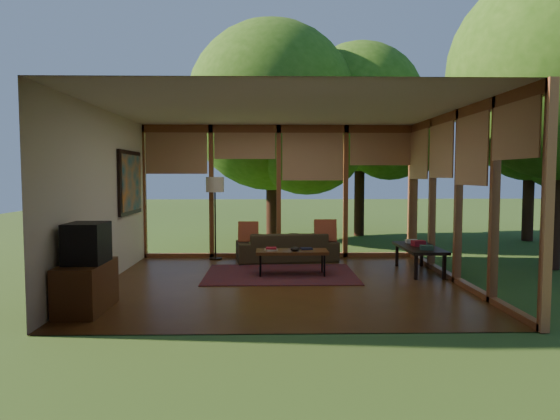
{
  "coord_description": "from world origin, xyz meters",
  "views": [
    {
      "loc": [
        -0.2,
        -7.7,
        1.68
      ],
      "look_at": [
        -0.01,
        0.7,
        1.1
      ],
      "focal_mm": 32.0,
      "sensor_mm": 36.0,
      "label": 1
    }
  ],
  "objects_px": {
    "media_cabinet": "(86,287)",
    "floor_lamp": "(215,189)",
    "sofa": "(287,247)",
    "coffee_table": "(292,252)",
    "side_console": "(419,249)",
    "television": "(87,243)"
  },
  "relations": [
    {
      "from": "sofa",
      "to": "media_cabinet",
      "type": "height_order",
      "value": "media_cabinet"
    },
    {
      "from": "sofa",
      "to": "floor_lamp",
      "type": "relative_size",
      "value": 1.18
    },
    {
      "from": "sofa",
      "to": "floor_lamp",
      "type": "bearing_deg",
      "value": -17.17
    },
    {
      "from": "media_cabinet",
      "to": "coffee_table",
      "type": "xyz_separation_m",
      "value": [
        2.65,
        2.15,
        0.09
      ]
    },
    {
      "from": "media_cabinet",
      "to": "coffee_table",
      "type": "relative_size",
      "value": 0.83
    },
    {
      "from": "sofa",
      "to": "side_console",
      "type": "height_order",
      "value": "sofa"
    },
    {
      "from": "media_cabinet",
      "to": "floor_lamp",
      "type": "xyz_separation_m",
      "value": [
        1.2,
        3.77,
        1.11
      ]
    },
    {
      "from": "floor_lamp",
      "to": "coffee_table",
      "type": "relative_size",
      "value": 1.38
    },
    {
      "from": "television",
      "to": "floor_lamp",
      "type": "xyz_separation_m",
      "value": [
        1.18,
        3.77,
        0.56
      ]
    },
    {
      "from": "sofa",
      "to": "side_console",
      "type": "xyz_separation_m",
      "value": [
        2.25,
        -1.19,
        0.13
      ]
    },
    {
      "from": "coffee_table",
      "to": "side_console",
      "type": "distance_m",
      "value": 2.22
    },
    {
      "from": "coffee_table",
      "to": "side_console",
      "type": "height_order",
      "value": "side_console"
    },
    {
      "from": "coffee_table",
      "to": "side_console",
      "type": "xyz_separation_m",
      "value": [
        2.22,
        0.2,
        0.02
      ]
    },
    {
      "from": "media_cabinet",
      "to": "side_console",
      "type": "height_order",
      "value": "media_cabinet"
    },
    {
      "from": "floor_lamp",
      "to": "side_console",
      "type": "height_order",
      "value": "floor_lamp"
    },
    {
      "from": "sofa",
      "to": "coffee_table",
      "type": "xyz_separation_m",
      "value": [
        0.04,
        -1.39,
        0.11
      ]
    },
    {
      "from": "side_console",
      "to": "sofa",
      "type": "bearing_deg",
      "value": 152.07
    },
    {
      "from": "television",
      "to": "side_console",
      "type": "bearing_deg",
      "value": 25.82
    },
    {
      "from": "media_cabinet",
      "to": "sofa",
      "type": "bearing_deg",
      "value": 53.52
    },
    {
      "from": "sofa",
      "to": "floor_lamp",
      "type": "xyz_separation_m",
      "value": [
        -1.42,
        0.23,
        1.12
      ]
    },
    {
      "from": "media_cabinet",
      "to": "floor_lamp",
      "type": "relative_size",
      "value": 0.61
    },
    {
      "from": "television",
      "to": "coffee_table",
      "type": "distance_m",
      "value": 3.43
    }
  ]
}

